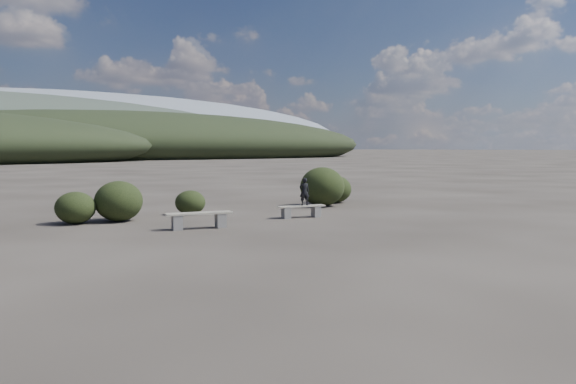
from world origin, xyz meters
TOP-DOWN VIEW (x-y plane):
  - ground at (0.00, 0.00)m, footprint 1200.00×1200.00m
  - bench_left at (-1.44, 5.45)m, footprint 1.92×0.81m
  - bench_right at (2.44, 5.84)m, footprint 1.66×0.67m
  - seated_person at (2.55, 5.82)m, footprint 0.39×0.33m
  - shrub_a at (-4.05, 8.56)m, footprint 1.20×1.20m
  - shrub_b at (-2.77, 8.40)m, footprint 1.48×1.48m
  - shrub_c at (-0.17, 8.77)m, footprint 1.04×1.04m
  - shrub_d at (5.32, 8.36)m, footprint 1.76×1.76m
  - shrub_e at (6.60, 9.13)m, footprint 1.38×1.38m

SIDE VIEW (x-z plane):
  - ground at x=0.00m, z-range 0.00..0.00m
  - bench_right at x=2.44m, z-range 0.04..0.45m
  - bench_left at x=-1.44m, z-range 0.05..0.52m
  - shrub_c at x=-0.17m, z-range 0.00..0.84m
  - shrub_a at x=-4.05m, z-range 0.00..0.98m
  - shrub_e at x=6.60m, z-range 0.00..1.15m
  - shrub_b at x=-2.77m, z-range 0.00..1.27m
  - shrub_d at x=5.32m, z-range 0.00..1.54m
  - seated_person at x=2.55m, z-range 0.41..1.32m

